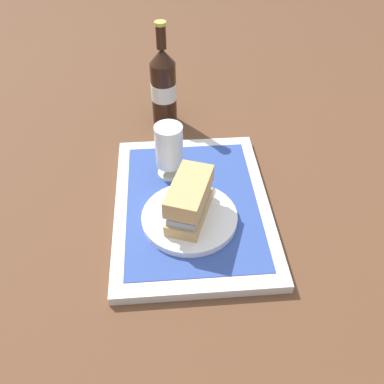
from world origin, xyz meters
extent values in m
plane|color=brown|center=(0.00, 0.00, 0.00)|extent=(3.00, 3.00, 0.00)
cube|color=silver|center=(0.00, 0.00, 0.01)|extent=(0.44, 0.32, 0.02)
cube|color=#2D4793|center=(0.00, 0.00, 0.02)|extent=(0.38, 0.27, 0.00)
cylinder|color=white|center=(-0.05, 0.01, 0.03)|extent=(0.19, 0.19, 0.01)
cube|color=tan|center=(-0.05, 0.01, 0.05)|extent=(0.14, 0.10, 0.02)
cube|color=#9EA3A8|center=(-0.05, 0.01, 0.07)|extent=(0.13, 0.09, 0.02)
cube|color=silver|center=(-0.05, 0.01, 0.08)|extent=(0.12, 0.09, 0.01)
sphere|color=#47932D|center=(0.00, -0.01, 0.09)|extent=(0.04, 0.04, 0.04)
cube|color=tan|center=(-0.05, 0.01, 0.10)|extent=(0.14, 0.10, 0.04)
cylinder|color=silver|center=(0.09, 0.04, 0.02)|extent=(0.06, 0.06, 0.01)
cylinder|color=silver|center=(0.09, 0.04, 0.04)|extent=(0.01, 0.01, 0.02)
cylinder|color=silver|center=(0.09, 0.04, 0.10)|extent=(0.06, 0.06, 0.09)
cylinder|color=gold|center=(0.09, 0.04, 0.07)|extent=(0.06, 0.06, 0.05)
cylinder|color=white|center=(0.09, 0.04, 0.10)|extent=(0.05, 0.05, 0.01)
cylinder|color=black|center=(0.34, 0.05, 0.08)|extent=(0.06, 0.06, 0.17)
cylinder|color=silver|center=(0.34, 0.05, 0.09)|extent=(0.07, 0.07, 0.05)
cone|color=black|center=(0.34, 0.05, 0.18)|extent=(0.06, 0.06, 0.04)
cylinder|color=black|center=(0.34, 0.05, 0.23)|extent=(0.02, 0.02, 0.05)
cylinder|color=#BFB74C|center=(0.34, 0.05, 0.26)|extent=(0.03, 0.03, 0.01)
camera|label=1|loc=(-0.62, 0.05, 0.63)|focal=39.11mm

